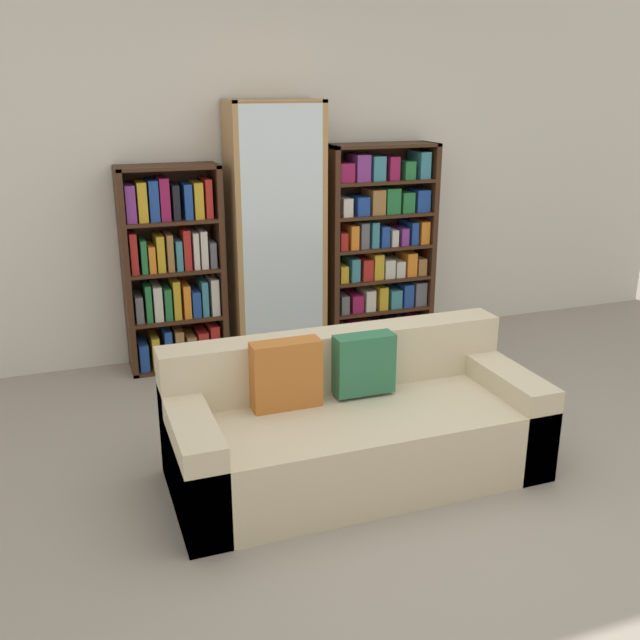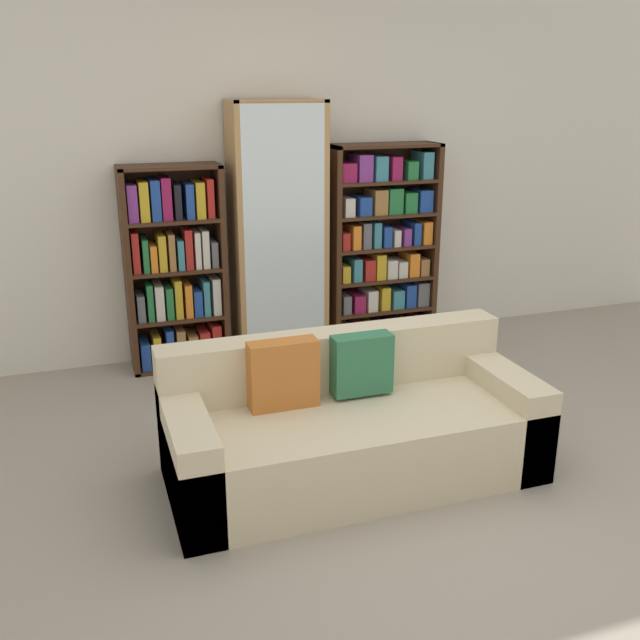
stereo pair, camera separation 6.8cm
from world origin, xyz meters
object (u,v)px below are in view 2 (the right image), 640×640
Objects in this scene: couch at (350,427)px; display_cabinet at (278,234)px; bookshelf_left at (175,271)px; bookshelf_right at (381,248)px; wine_bottle at (365,360)px.

couch is 1.98m from display_cabinet.
bookshelf_right is (1.61, 0.00, 0.05)m from bookshelf_left.
bookshelf_right is (0.84, 0.02, -0.17)m from display_cabinet.
bookshelf_left is at bearing 108.34° from couch.
bookshelf_right is at bearing 0.01° from bookshelf_left.
couch is 1.02× the size of display_cabinet.
display_cabinet is 4.73× the size of wine_bottle.
display_cabinet is (0.76, -0.02, 0.22)m from bookshelf_left.
wine_bottle is (-0.45, -0.76, -0.60)m from bookshelf_right.
couch is at bearing -116.03° from wine_bottle.
bookshelf_left is at bearing -179.99° from bookshelf_right.
bookshelf_right is 1.07m from wine_bottle.
bookshelf_left is at bearing 146.67° from wine_bottle.
display_cabinet is at bearing -1.18° from bookshelf_left.
bookshelf_right reaches higher than wine_bottle.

